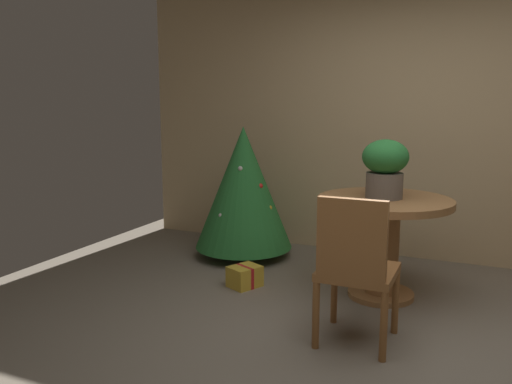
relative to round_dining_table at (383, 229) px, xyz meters
name	(u,v)px	position (x,y,z in m)	size (l,w,h in m)	color
ground_plane	(389,360)	(0.24, -1.00, -0.54)	(6.60, 6.60, 0.00)	#756B5B
back_wall_panel	(437,122)	(0.24, 1.20, 0.76)	(6.00, 0.10, 2.60)	tan
round_dining_table	(383,229)	(0.00, 0.00, 0.00)	(1.01, 1.01, 0.77)	#9E6B3D
flower_vase	(385,166)	(-0.01, 0.00, 0.48)	(0.34, 0.34, 0.44)	#665B51
wooden_chair_near	(355,264)	(0.00, -0.90, -0.01)	(0.45, 0.45, 0.95)	brown
holiday_tree	(243,187)	(-1.43, 0.54, 0.14)	(0.93, 0.93, 1.26)	brown
gift_box_gold	(245,276)	(-1.05, -0.23, -0.45)	(0.28, 0.30, 0.17)	gold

